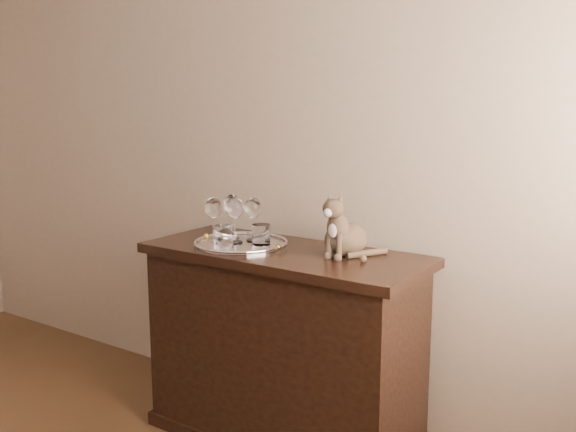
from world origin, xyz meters
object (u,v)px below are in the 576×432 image
wine_glass_a (232,216)px  wine_glass_b (253,219)px  tumbler_b (224,236)px  wine_glass_d (235,220)px  tray (241,244)px  sideboard (284,347)px  wine_glass_c (213,219)px  tumbler_c (261,235)px  cat (346,223)px

wine_glass_a → wine_glass_b: (0.11, 0.01, -0.00)m
tumbler_b → wine_glass_d: bearing=99.5°
tray → wine_glass_a: (-0.10, 0.06, 0.10)m
sideboard → wine_glass_b: (-0.19, 0.04, 0.53)m
wine_glass_a → tumbler_b: (0.08, -0.16, -0.05)m
sideboard → tumbler_b: bearing=-150.1°
wine_glass_c → wine_glass_d: 0.10m
tumbler_b → tumbler_c: size_ratio=1.05×
wine_glass_b → cat: 0.44m
wine_glass_a → tumbler_c: bearing=-9.5°
sideboard → wine_glass_b: wine_glass_b is taller
tumbler_b → sideboard: bearing=29.9°
wine_glass_d → cat: cat is taller
tray → cat: (0.45, 0.11, 0.12)m
wine_glass_c → tumbler_c: 0.23m
sideboard → tumbler_c: bearing=178.9°
sideboard → tumbler_c: size_ratio=13.80×
tumbler_c → cat: cat is taller
wine_glass_d → tumbler_b: bearing=-80.5°
wine_glass_d → tumbler_c: bearing=16.2°
tumbler_c → tumbler_b: bearing=-128.1°
sideboard → tray: 0.47m
wine_glass_a → cat: bearing=4.5°
sideboard → wine_glass_c: (-0.33, -0.06, 0.53)m
cat → tumbler_c: bearing=-165.6°
tumbler_c → wine_glass_a: bearing=170.5°
wine_glass_d → sideboard: bearing=7.6°
wine_glass_c → tumbler_b: bearing=-30.2°
wine_glass_c → wine_glass_b: bearing=35.9°
wine_glass_a → tumbler_c: size_ratio=2.27×
cat → wine_glass_c: bearing=-163.9°
sideboard → tumbler_b: size_ratio=13.11×
wine_glass_a → wine_glass_d: size_ratio=0.98×
tray → wine_glass_c: bearing=-167.8°
wine_glass_c → wine_glass_d: bearing=15.4°
tumbler_b → cat: (0.47, 0.20, 0.07)m
sideboard → tumbler_c: tumbler_c is taller
tumbler_b → wine_glass_b: bearing=81.5°
tumbler_b → tray: bearing=80.9°
wine_glass_a → sideboard: bearing=-6.3°
tumbler_b → cat: bearing=23.2°
sideboard → wine_glass_b: bearing=167.5°
wine_glass_a → wine_glass_c: wine_glass_a is taller
tray → cat: cat is taller
tumbler_c → cat: 0.38m
sideboard → wine_glass_a: bearing=173.7°
wine_glass_a → wine_glass_c: 0.10m
tray → tumbler_c: bearing=21.1°
wine_glass_a → cat: cat is taller
wine_glass_d → tumbler_c: wine_glass_d is taller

